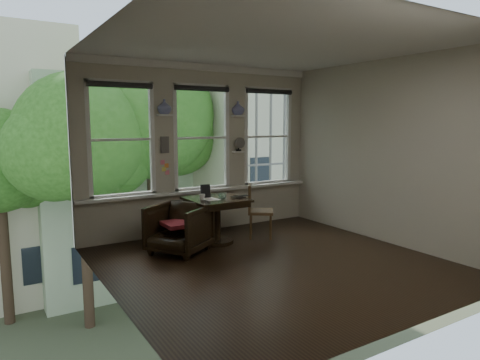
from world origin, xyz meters
TOP-DOWN VIEW (x-y plane):
  - ground at (0.00, 0.00)m, footprint 4.50×4.50m
  - ceiling at (0.00, 0.00)m, footprint 4.50×4.50m
  - wall_back at (0.00, 2.25)m, footprint 4.50×0.00m
  - wall_front at (0.00, -2.25)m, footprint 4.50×0.00m
  - wall_left at (-2.25, 0.00)m, footprint 0.00×4.50m
  - wall_right at (2.25, 0.00)m, footprint 0.00×4.50m
  - window_left at (-1.45, 2.25)m, footprint 1.10×0.12m
  - window_center at (0.00, 2.25)m, footprint 1.10×0.12m
  - window_right at (1.45, 2.25)m, footprint 1.10×0.12m
  - shelf_left at (-0.72, 2.15)m, footprint 0.26×0.16m
  - shelf_right at (0.72, 2.15)m, footprint 0.26×0.16m
  - intercom at (-0.72, 2.18)m, footprint 0.14×0.06m
  - sticky_notes at (-0.72, 2.19)m, footprint 0.16×0.01m
  - desk_fan at (0.72, 2.13)m, footprint 0.20×0.20m
  - vase_left at (-0.72, 2.15)m, footprint 0.24×0.24m
  - vase_right at (0.72, 2.15)m, footprint 0.24×0.24m
  - table at (-0.18, 1.34)m, footprint 0.90×0.90m
  - armchair_left at (-0.92, 1.16)m, footprint 1.13×1.12m
  - cushion_red at (-0.92, 1.16)m, footprint 0.45×0.45m
  - side_chair_right at (0.64, 1.25)m, footprint 0.58×0.58m
  - laptop at (0.18, 1.16)m, footprint 0.34×0.24m
  - mug at (-0.45, 1.31)m, footprint 0.11×0.11m
  - drinking_glass at (-0.15, 1.21)m, footprint 0.15×0.15m
  - tablet at (-0.31, 1.47)m, footprint 0.17×0.11m
  - papers at (-0.31, 1.31)m, footprint 0.23×0.31m

SIDE VIEW (x-z plane):
  - ground at x=0.00m, z-range 0.00..0.00m
  - table at x=-0.18m, z-range 0.00..0.75m
  - armchair_left at x=-0.92m, z-range 0.00..0.75m
  - cushion_red at x=-0.92m, z-range 0.42..0.48m
  - side_chair_right at x=0.64m, z-range 0.00..0.92m
  - papers at x=-0.31m, z-range 0.75..0.75m
  - laptop at x=0.18m, z-range 0.75..0.78m
  - mug at x=-0.45m, z-range 0.75..0.84m
  - drinking_glass at x=-0.15m, z-range 0.75..0.85m
  - tablet at x=-0.31m, z-range 0.75..0.97m
  - sticky_notes at x=-0.72m, z-range 1.13..1.37m
  - wall_back at x=0.00m, z-range -0.75..3.75m
  - wall_front at x=0.00m, z-range -0.75..3.75m
  - wall_left at x=-2.25m, z-range -0.75..3.75m
  - wall_right at x=2.25m, z-range -0.75..3.75m
  - desk_fan at x=0.72m, z-range 1.41..1.65m
  - intercom at x=-0.72m, z-range 1.46..1.74m
  - window_left at x=-1.45m, z-range 0.75..2.65m
  - window_center at x=0.00m, z-range 0.75..2.65m
  - window_right at x=1.45m, z-range 0.75..2.65m
  - shelf_left at x=-0.72m, z-range 2.08..2.12m
  - shelf_right at x=0.72m, z-range 2.08..2.12m
  - vase_left at x=-0.72m, z-range 2.12..2.36m
  - vase_right at x=0.72m, z-range 2.12..2.36m
  - ceiling at x=0.00m, z-range 3.00..3.00m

